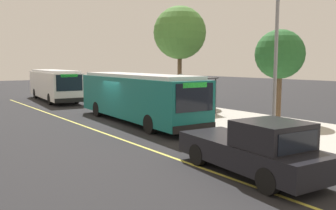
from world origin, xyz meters
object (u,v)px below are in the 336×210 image
(transit_bus_main, at_px, (137,96))
(transit_bus_second, at_px, (54,84))
(waiting_bench, at_px, (198,105))
(pickup_truck, at_px, (255,149))
(route_sign_post, at_px, (181,90))

(transit_bus_main, height_order, transit_bus_second, same)
(transit_bus_main, distance_m, waiting_bench, 5.49)
(transit_bus_second, relative_size, pickup_truck, 2.03)
(waiting_bench, bearing_deg, transit_bus_second, -160.50)
(waiting_bench, bearing_deg, pickup_truck, -33.40)
(transit_bus_main, xyz_separation_m, waiting_bench, (-0.53, 5.38, -0.98))
(pickup_truck, distance_m, waiting_bench, 14.07)
(transit_bus_main, relative_size, waiting_bench, 7.44)
(transit_bus_second, distance_m, waiting_bench, 15.91)
(transit_bus_second, relative_size, route_sign_post, 4.03)
(waiting_bench, bearing_deg, route_sign_post, -57.43)
(route_sign_post, bearing_deg, transit_bus_second, -172.34)
(transit_bus_second, height_order, waiting_bench, transit_bus_second)
(pickup_truck, distance_m, route_sign_post, 10.94)
(pickup_truck, bearing_deg, transit_bus_second, 174.77)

